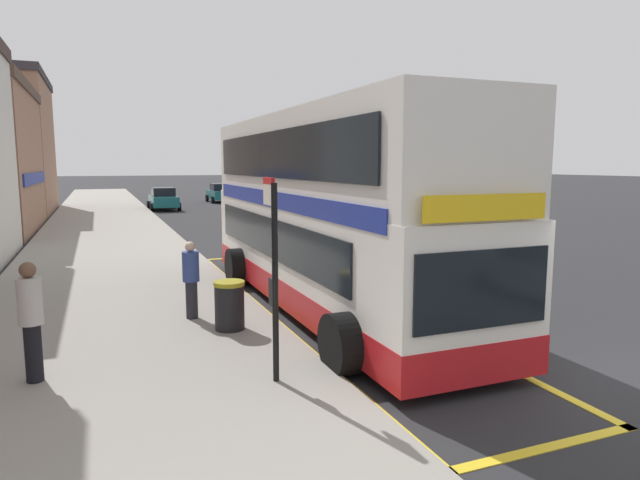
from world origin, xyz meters
TOP-DOWN VIEW (x-y plane):
  - ground_plane at (0.00, 32.00)m, footprint 260.00×260.00m
  - pavement_near at (-7.00, 32.00)m, footprint 6.00×76.00m
  - double_decker_bus at (-2.46, 6.06)m, footprint 3.23×11.25m
  - bus_bay_markings at (-2.57, 6.23)m, footprint 2.86×14.46m
  - bus_stop_sign at (-4.98, 1.95)m, footprint 0.09×0.51m
  - parked_car_teal_behind at (-2.93, 35.58)m, footprint 2.09×4.20m
  - parked_car_navy_across at (5.08, 26.53)m, footprint 2.09×4.20m
  - parked_car_teal_kerbside at (2.59, 42.15)m, footprint 2.09×4.20m
  - pedestrian_waiting_near_sign at (-8.26, 3.18)m, footprint 0.34×0.34m
  - pedestrian_further_back at (-5.60, 5.70)m, footprint 0.34×0.34m
  - litter_bin at (-5.04, 4.65)m, footprint 0.59×0.59m

SIDE VIEW (x-z plane):
  - ground_plane at x=0.00m, z-range 0.00..0.00m
  - bus_bay_markings at x=-2.57m, z-range 0.00..0.01m
  - pavement_near at x=-7.00m, z-range 0.00..0.14m
  - litter_bin at x=-5.04m, z-range 0.14..1.08m
  - parked_car_teal_behind at x=-2.93m, z-range -0.01..1.61m
  - parked_car_navy_across at x=5.08m, z-range -0.01..1.61m
  - parked_car_teal_kerbside at x=2.59m, z-range -0.01..1.61m
  - pedestrian_further_back at x=-5.60m, z-range 0.20..1.80m
  - pedestrian_waiting_near_sign at x=-8.26m, z-range 0.22..2.00m
  - bus_stop_sign at x=-4.98m, z-range 0.37..3.34m
  - double_decker_bus at x=-2.46m, z-range -0.13..4.27m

